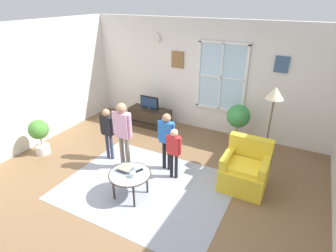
% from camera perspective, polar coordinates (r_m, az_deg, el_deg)
% --- Properties ---
extents(ground_plane, '(6.61, 6.12, 0.02)m').
position_cam_1_polar(ground_plane, '(5.11, -5.01, -12.42)').
color(ground_plane, brown).
extents(back_wall, '(6.01, 0.17, 2.67)m').
position_cam_1_polar(back_wall, '(6.80, 7.61, 10.11)').
color(back_wall, silver).
rests_on(back_wall, ground_plane).
extents(side_wall_left, '(0.12, 5.52, 2.67)m').
position_cam_1_polar(side_wall_left, '(6.53, -29.03, 6.41)').
color(side_wall_left, silver).
rests_on(side_wall_left, ground_plane).
extents(area_rug, '(2.91, 2.25, 0.01)m').
position_cam_1_polar(area_rug, '(5.08, -4.55, -12.46)').
color(area_rug, '#999EAD').
rests_on(area_rug, ground_plane).
extents(tv_stand, '(1.08, 0.44, 0.48)m').
position_cam_1_polar(tv_stand, '(7.18, -3.79, 1.78)').
color(tv_stand, '#2D2319').
rests_on(tv_stand, ground_plane).
extents(television, '(0.50, 0.08, 0.34)m').
position_cam_1_polar(television, '(7.02, -3.90, 4.89)').
color(television, '#4C4C4C').
rests_on(television, tv_stand).
extents(armchair, '(0.76, 0.74, 0.87)m').
position_cam_1_polar(armchair, '(5.10, 15.70, -8.83)').
color(armchair, yellow).
rests_on(armchair, ground_plane).
extents(coffee_table, '(0.72, 0.72, 0.46)m').
position_cam_1_polar(coffee_table, '(4.66, -7.91, -10.09)').
color(coffee_table, '#99B2B7').
rests_on(coffee_table, ground_plane).
extents(book_stack, '(0.27, 0.20, 0.06)m').
position_cam_1_polar(book_stack, '(4.72, -8.83, -8.71)').
color(book_stack, '#5070A1').
rests_on(book_stack, coffee_table).
extents(cup, '(0.09, 0.09, 0.09)m').
position_cam_1_polar(cup, '(4.53, -7.26, -10.00)').
color(cup, white).
rests_on(cup, coffee_table).
extents(remote_near_books, '(0.09, 0.14, 0.02)m').
position_cam_1_polar(remote_near_books, '(4.68, -5.98, -9.17)').
color(remote_near_books, black).
rests_on(remote_near_books, coffee_table).
extents(person_pink_shirt, '(0.41, 0.19, 1.38)m').
position_cam_1_polar(person_pink_shirt, '(5.20, -9.36, -0.59)').
color(person_pink_shirt, '#726656').
rests_on(person_pink_shirt, ground_plane).
extents(person_black_shirt, '(0.34, 0.15, 1.12)m').
position_cam_1_polar(person_black_shirt, '(5.65, -12.44, -0.48)').
color(person_black_shirt, '#333851').
rests_on(person_black_shirt, ground_plane).
extents(person_red_shirt, '(0.31, 0.14, 1.02)m').
position_cam_1_polar(person_red_shirt, '(4.96, 1.26, -4.59)').
color(person_red_shirt, black).
rests_on(person_red_shirt, ground_plane).
extents(person_blue_shirt, '(0.36, 0.16, 1.18)m').
position_cam_1_polar(person_blue_shirt, '(5.16, -0.28, -1.97)').
color(person_blue_shirt, black).
rests_on(person_blue_shirt, ground_plane).
extents(potted_plant_by_window, '(0.51, 0.51, 0.98)m').
position_cam_1_polar(potted_plant_by_window, '(6.25, 14.30, 1.07)').
color(potted_plant_by_window, '#9E6B4C').
rests_on(potted_plant_by_window, ground_plane).
extents(potted_plant_corner, '(0.41, 0.41, 0.79)m').
position_cam_1_polar(potted_plant_corner, '(6.40, -25.15, -1.40)').
color(potted_plant_corner, silver).
rests_on(potted_plant_corner, ground_plane).
extents(floor_lamp, '(0.32, 0.32, 1.67)m').
position_cam_1_polar(floor_lamp, '(5.28, 21.10, 4.74)').
color(floor_lamp, black).
rests_on(floor_lamp, ground_plane).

